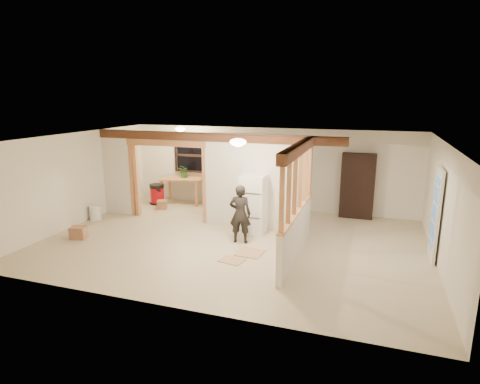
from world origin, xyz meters
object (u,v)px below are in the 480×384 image
(refrigerator, at_px, (254,204))
(shop_vac, at_px, (157,194))
(woman, at_px, (240,214))
(work_table, at_px, (183,190))
(bookshelf, at_px, (357,186))

(refrigerator, bearing_deg, shop_vac, 156.21)
(woman, bearing_deg, refrigerator, -103.21)
(work_table, xyz_separation_m, bookshelf, (5.49, 0.16, 0.51))
(shop_vac, height_order, bookshelf, bookshelf)
(refrigerator, xyz_separation_m, bookshelf, (2.45, 2.19, 0.18))
(woman, height_order, work_table, woman)
(work_table, bearing_deg, bookshelf, -10.32)
(bookshelf, bearing_deg, work_table, -178.32)
(refrigerator, bearing_deg, work_table, 146.36)
(woman, distance_m, bookshelf, 3.93)
(refrigerator, relative_size, bookshelf, 0.80)
(shop_vac, bearing_deg, work_table, 25.43)
(refrigerator, height_order, bookshelf, bookshelf)
(shop_vac, xyz_separation_m, bookshelf, (6.23, 0.52, 0.61))
(bookshelf, bearing_deg, woman, -130.08)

